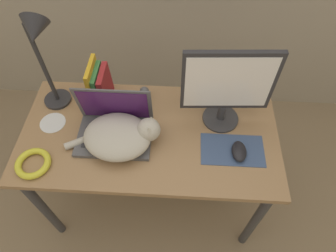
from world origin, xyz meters
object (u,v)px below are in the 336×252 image
object	(u,v)px
laptop	(114,127)
cat	(121,136)
webcam	(144,92)
desk_lamp	(40,48)
book_row	(100,85)
cd_disc	(53,123)
computer_mouse	(239,151)
cable_coil	(33,163)
external_monitor	(227,87)

from	to	relation	value
laptop	cat	distance (m)	0.07
cat	webcam	size ratio (longest dim) A/B	5.89
cat	desk_lamp	distance (m)	0.48
book_row	cat	bearing A→B (deg)	-62.24
book_row	desk_lamp	size ratio (longest dim) A/B	0.43
laptop	cd_disc	distance (m)	0.31
cat	desk_lamp	world-z (taller)	desk_lamp
desk_lamp	cd_disc	size ratio (longest dim) A/B	4.25
cat	cd_disc	xyz separation A→B (m)	(-0.34, 0.09, -0.06)
webcam	desk_lamp	bearing A→B (deg)	-169.96
cat	computer_mouse	size ratio (longest dim) A/B	4.06
webcam	laptop	bearing A→B (deg)	-116.41
book_row	webcam	bearing A→B (deg)	5.49
book_row	cable_coil	distance (m)	0.46
external_monitor	laptop	bearing A→B (deg)	-167.16
cat	external_monitor	xyz separation A→B (m)	(0.44, 0.16, 0.16)
desk_lamp	webcam	world-z (taller)	desk_lamp
desk_lamp	external_monitor	bearing A→B (deg)	-3.27
cable_coil	webcam	bearing A→B (deg)	43.34
laptop	desk_lamp	size ratio (longest dim) A/B	0.65
laptop	cd_disc	bearing A→B (deg)	172.25
laptop	computer_mouse	size ratio (longest dim) A/B	3.18
computer_mouse	book_row	distance (m)	0.71
external_monitor	book_row	bearing A→B (deg)	170.83
computer_mouse	cable_coil	xyz separation A→B (m)	(-0.87, -0.11, -0.01)
computer_mouse	desk_lamp	distance (m)	0.93
external_monitor	cd_disc	bearing A→B (deg)	-175.06
external_monitor	desk_lamp	size ratio (longest dim) A/B	0.79
laptop	webcam	world-z (taller)	laptop
laptop	book_row	bearing A→B (deg)	115.45
computer_mouse	desk_lamp	world-z (taller)	desk_lamp
cat	cd_disc	world-z (taller)	cat
desk_lamp	cable_coil	xyz separation A→B (m)	(-0.04, -0.34, -0.33)
laptop	book_row	world-z (taller)	laptop
external_monitor	computer_mouse	size ratio (longest dim) A/B	3.87
cat	computer_mouse	xyz separation A→B (m)	(0.51, -0.03, -0.04)
computer_mouse	book_row	world-z (taller)	book_row
book_row	webcam	world-z (taller)	book_row
book_row	cable_coil	world-z (taller)	book_row
laptop	computer_mouse	bearing A→B (deg)	-8.02
cd_disc	external_monitor	bearing A→B (deg)	4.94
cat	book_row	size ratio (longest dim) A/B	1.92
cd_disc	computer_mouse	bearing A→B (deg)	-7.92
external_monitor	webcam	bearing A→B (deg)	163.00
book_row	webcam	distance (m)	0.21
laptop	cat	bearing A→B (deg)	-54.12
cable_coil	external_monitor	bearing A→B (deg)	20.13
laptop	external_monitor	world-z (taller)	external_monitor
laptop	cd_disc	world-z (taller)	laptop
book_row	cd_disc	world-z (taller)	book_row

